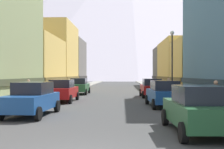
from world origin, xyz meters
TOP-DOWN VIEW (x-y plane):
  - sidewalk_left at (-6.25, 35.00)m, footprint 2.50×100.00m
  - sidewalk_right at (6.25, 35.00)m, footprint 2.50×100.00m
  - storefront_left_2 at (-11.62, 30.12)m, footprint 8.55×12.12m
  - storefront_left_3 at (-10.76, 42.58)m, footprint 6.83×11.98m
  - storefront_left_4 at (-10.58, 55.12)m, footprint 6.47×12.15m
  - storefront_right_2 at (11.31, 29.07)m, footprint 7.92×8.48m
  - storefront_right_3 at (11.48, 40.57)m, footprint 8.26×13.62m
  - storefront_right_4 at (10.57, 51.64)m, footprint 6.43×8.08m
  - car_left_0 at (-3.80, 8.01)m, footprint 2.24×4.48m
  - car_left_1 at (-3.80, 15.85)m, footprint 2.08×4.41m
  - car_left_2 at (-3.80, 24.85)m, footprint 2.09×4.41m
  - car_right_0 at (3.80, 3.67)m, footprint 2.17×4.45m
  - car_right_1 at (3.80, 12.48)m, footprint 2.25×4.48m
  - car_right_2 at (3.80, 20.92)m, footprint 2.12×4.43m
  - potted_plant_1 at (7.00, 12.07)m, footprint 0.63×0.63m
  - pedestrian_0 at (6.25, 9.30)m, footprint 0.36×0.36m
  - pedestrian_1 at (-6.25, 14.96)m, footprint 0.36×0.36m
  - pedestrian_2 at (6.25, 26.05)m, footprint 0.36×0.36m
  - streetlamp_right at (5.35, 18.39)m, footprint 0.36×0.36m
  - mountain_backdrop at (5.91, 260.00)m, footprint 357.01×357.01m

SIDE VIEW (x-z plane):
  - sidewalk_left at x=-6.25m, z-range 0.00..0.15m
  - sidewalk_right at x=6.25m, z-range 0.00..0.15m
  - potted_plant_1 at x=7.00m, z-range 0.19..1.10m
  - car_left_0 at x=-3.80m, z-range 0.01..1.79m
  - car_left_1 at x=-3.80m, z-range 0.01..1.79m
  - car_left_2 at x=-3.80m, z-range 0.01..1.79m
  - car_right_0 at x=3.80m, z-range 0.01..1.79m
  - car_right_1 at x=3.80m, z-range 0.01..1.79m
  - car_right_2 at x=3.80m, z-range 0.01..1.79m
  - pedestrian_2 at x=6.25m, z-range 0.09..1.72m
  - pedestrian_1 at x=-6.25m, z-range 0.09..1.73m
  - pedestrian_0 at x=6.25m, z-range 0.09..1.79m
  - storefront_right_2 at x=11.31m, z-range -0.12..6.35m
  - storefront_left_2 at x=-11.62m, z-range -0.13..6.94m
  - storefront_right_4 at x=10.57m, z-range -0.14..7.41m
  - storefront_right_3 at x=11.48m, z-range -0.14..7.53m
  - streetlamp_right at x=5.35m, z-range 1.06..6.92m
  - storefront_left_4 at x=-10.58m, z-range -0.17..9.49m
  - storefront_left_3 at x=-10.76m, z-range -0.18..10.73m
  - mountain_backdrop at x=5.91m, z-range 0.00..128.05m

